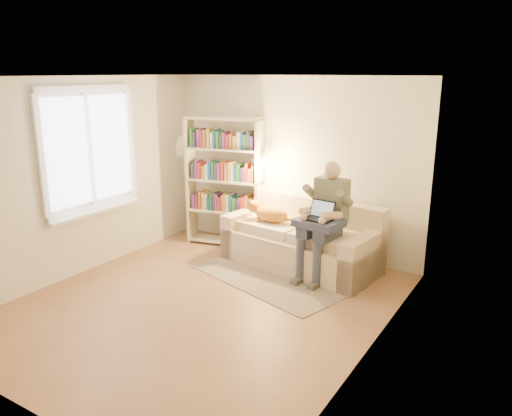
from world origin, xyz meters
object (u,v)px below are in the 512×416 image
Objects in this scene: bookshelf at (224,176)px; cat at (267,213)px; person at (325,214)px; sofa at (302,242)px; laptop at (321,215)px.

cat is at bearing -26.28° from bookshelf.
sofa is at bearing 160.39° from person.
bookshelf reaches higher than cat.
sofa is 2.90× the size of cat.
bookshelf is at bearing 172.80° from cat.
sofa is 1.47× the size of person.
bookshelf reaches higher than sofa.
sofa is 1.63m from bookshelf.
laptop is 1.94m from bookshelf.
cat is at bearing 178.68° from person.
sofa is at bearing 14.75° from cat.
sofa is 1.12× the size of bookshelf.
laptop is at bearing -80.23° from person.
laptop is (0.97, -0.28, 0.18)m from cat.
bookshelf is (-1.43, 0.15, 0.78)m from sofa.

